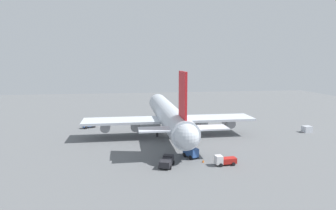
{
  "coord_description": "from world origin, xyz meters",
  "views": [
    {
      "loc": [
        -90.59,
        13.65,
        22.88
      ],
      "look_at": [
        0.0,
        0.0,
        9.17
      ],
      "focal_mm": 32.09,
      "sensor_mm": 36.0,
      "label": 1
    }
  ],
  "objects_px": {
    "maintenance_van": "(90,124)",
    "pushback_tractor": "(167,161)",
    "cargo_loader": "(225,160)",
    "safety_cone_nose": "(149,117)",
    "fuel_truck": "(191,153)",
    "cargo_airplane": "(168,115)",
    "safety_cone_tail": "(203,161)",
    "cargo_container_fore": "(307,129)"
  },
  "relations": [
    {
      "from": "maintenance_van",
      "to": "pushback_tractor",
      "type": "bearing_deg",
      "value": -153.67
    },
    {
      "from": "cargo_loader",
      "to": "maintenance_van",
      "type": "relative_size",
      "value": 1.01
    },
    {
      "from": "maintenance_van",
      "to": "safety_cone_nose",
      "type": "distance_m",
      "value": 26.05
    },
    {
      "from": "fuel_truck",
      "to": "safety_cone_nose",
      "type": "xyz_separation_m",
      "value": [
        50.94,
        5.49,
        -0.94
      ]
    },
    {
      "from": "cargo_loader",
      "to": "maintenance_van",
      "type": "bearing_deg",
      "value": 37.97
    },
    {
      "from": "pushback_tractor",
      "to": "maintenance_van",
      "type": "relative_size",
      "value": 1.16
    },
    {
      "from": "cargo_airplane",
      "to": "maintenance_van",
      "type": "relative_size",
      "value": 12.56
    },
    {
      "from": "cargo_airplane",
      "to": "safety_cone_tail",
      "type": "distance_m",
      "value": 28.15
    },
    {
      "from": "pushback_tractor",
      "to": "cargo_loader",
      "type": "height_order",
      "value": "cargo_loader"
    },
    {
      "from": "maintenance_van",
      "to": "safety_cone_tail",
      "type": "bearing_deg",
      "value": -144.13
    },
    {
      "from": "safety_cone_nose",
      "to": "fuel_truck",
      "type": "bearing_deg",
      "value": -173.85
    },
    {
      "from": "cargo_airplane",
      "to": "maintenance_van",
      "type": "height_order",
      "value": "cargo_airplane"
    },
    {
      "from": "pushback_tractor",
      "to": "fuel_truck",
      "type": "bearing_deg",
      "value": -52.62
    },
    {
      "from": "safety_cone_nose",
      "to": "safety_cone_tail",
      "type": "bearing_deg",
      "value": -172.27
    },
    {
      "from": "cargo_airplane",
      "to": "pushback_tractor",
      "type": "relative_size",
      "value": 10.82
    },
    {
      "from": "cargo_loader",
      "to": "safety_cone_nose",
      "type": "xyz_separation_m",
      "value": [
        57.08,
        11.6,
        -0.81
      ]
    },
    {
      "from": "cargo_loader",
      "to": "safety_cone_tail",
      "type": "bearing_deg",
      "value": 59.97
    },
    {
      "from": "pushback_tractor",
      "to": "maintenance_van",
      "type": "height_order",
      "value": "maintenance_van"
    },
    {
      "from": "maintenance_van",
      "to": "fuel_truck",
      "type": "height_order",
      "value": "maintenance_van"
    },
    {
      "from": "cargo_loader",
      "to": "cargo_container_fore",
      "type": "distance_m",
      "value": 44.3
    },
    {
      "from": "cargo_loader",
      "to": "fuel_truck",
      "type": "distance_m",
      "value": 8.66
    },
    {
      "from": "cargo_airplane",
      "to": "fuel_truck",
      "type": "xyz_separation_m",
      "value": [
        -23.56,
        -1.99,
        -4.85
      ]
    },
    {
      "from": "fuel_truck",
      "to": "safety_cone_nose",
      "type": "relative_size",
      "value": 8.24
    },
    {
      "from": "safety_cone_nose",
      "to": "safety_cone_tail",
      "type": "height_order",
      "value": "safety_cone_tail"
    },
    {
      "from": "safety_cone_tail",
      "to": "cargo_loader",
      "type": "bearing_deg",
      "value": -120.03
    },
    {
      "from": "fuel_truck",
      "to": "safety_cone_tail",
      "type": "xyz_separation_m",
      "value": [
        -3.72,
        -1.93,
        -0.89
      ]
    },
    {
      "from": "cargo_loader",
      "to": "cargo_airplane",
      "type": "bearing_deg",
      "value": 15.27
    },
    {
      "from": "safety_cone_nose",
      "to": "cargo_container_fore",
      "type": "bearing_deg",
      "value": -123.48
    },
    {
      "from": "pushback_tractor",
      "to": "safety_cone_nose",
      "type": "xyz_separation_m",
      "value": [
        55.97,
        -1.09,
        -0.82
      ]
    },
    {
      "from": "maintenance_van",
      "to": "safety_cone_tail",
      "type": "distance_m",
      "value": 49.46
    },
    {
      "from": "maintenance_van",
      "to": "cargo_airplane",
      "type": "bearing_deg",
      "value": -117.04
    },
    {
      "from": "fuel_truck",
      "to": "maintenance_van",
      "type": "bearing_deg",
      "value": 36.65
    },
    {
      "from": "pushback_tractor",
      "to": "fuel_truck",
      "type": "distance_m",
      "value": 8.28
    },
    {
      "from": "cargo_airplane",
      "to": "cargo_loader",
      "type": "distance_m",
      "value": 31.19
    },
    {
      "from": "cargo_container_fore",
      "to": "safety_cone_tail",
      "type": "bearing_deg",
      "value": 119.58
    },
    {
      "from": "pushback_tractor",
      "to": "safety_cone_nose",
      "type": "height_order",
      "value": "pushback_tractor"
    },
    {
      "from": "cargo_airplane",
      "to": "safety_cone_tail",
      "type": "relative_size",
      "value": 90.81
    },
    {
      "from": "cargo_airplane",
      "to": "cargo_container_fore",
      "type": "relative_size",
      "value": 19.84
    },
    {
      "from": "pushback_tractor",
      "to": "safety_cone_tail",
      "type": "bearing_deg",
      "value": -81.27
    },
    {
      "from": "cargo_airplane",
      "to": "safety_cone_tail",
      "type": "height_order",
      "value": "cargo_airplane"
    },
    {
      "from": "maintenance_van",
      "to": "cargo_container_fore",
      "type": "height_order",
      "value": "maintenance_van"
    },
    {
      "from": "maintenance_van",
      "to": "safety_cone_tail",
      "type": "relative_size",
      "value": 7.23
    }
  ]
}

